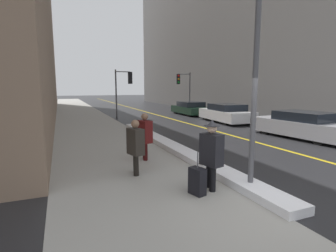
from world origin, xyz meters
name	(u,v)px	position (x,y,z in m)	size (l,w,h in m)	color
ground_plane	(262,203)	(0.00, 0.00, 0.00)	(160.00, 160.00, 0.00)	#232326
sidewalk_slab	(87,121)	(-2.00, 15.00, 0.01)	(4.00, 80.00, 0.01)	#9E9B93
road_centre_stripe	(166,117)	(4.00, 15.00, 0.00)	(0.16, 80.00, 0.00)	gold
snow_bank_curb	(170,146)	(0.18, 5.18, 0.09)	(0.62, 11.94, 0.19)	white
lamp_post	(256,58)	(0.22, 0.63, 2.92)	(0.28, 0.28, 4.87)	#515156
traffic_light_near	(125,83)	(1.00, 16.01, 2.64)	(1.31, 0.32, 3.65)	#515156
traffic_light_far	(183,84)	(6.80, 17.92, 2.66)	(1.30, 0.36, 3.68)	#515156
pedestrian_in_glasses	(211,152)	(-0.59, 1.00, 0.88)	(0.41, 0.55, 1.61)	black
pedestrian_nearside	(136,145)	(-1.88, 2.66, 0.82)	(0.40, 0.54, 1.48)	black
pedestrian_with_shoulder_bag	(145,134)	(-1.21, 4.00, 0.83)	(0.41, 0.72, 1.51)	#340C0C
parked_car_silver	(302,125)	(6.64, 4.81, 0.58)	(2.14, 4.61, 1.22)	#B2B2B7
parked_car_white	(226,113)	(6.71, 10.93, 0.59)	(2.20, 4.61, 1.23)	silver
parked_car_dark_green	(190,108)	(6.74, 16.25, 0.54)	(1.89, 4.13, 1.13)	black
rolling_suitcase	(197,181)	(-1.02, 0.86, 0.30)	(0.31, 0.41, 0.95)	black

